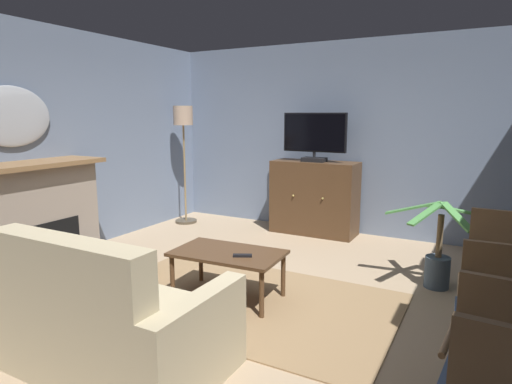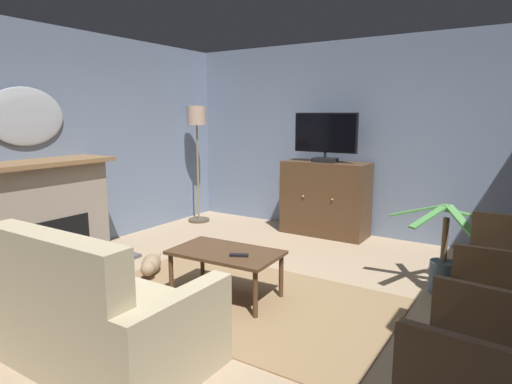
{
  "view_description": "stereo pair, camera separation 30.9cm",
  "coord_description": "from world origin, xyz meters",
  "px_view_note": "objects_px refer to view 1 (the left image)",
  "views": [
    {
      "loc": [
        1.93,
        -3.27,
        1.72
      ],
      "look_at": [
        -0.06,
        0.4,
        0.97
      ],
      "focal_mm": 30.47,
      "sensor_mm": 36.0,
      "label": 1
    },
    {
      "loc": [
        2.2,
        -3.12,
        1.72
      ],
      "look_at": [
        -0.06,
        0.4,
        0.97
      ],
      "focal_mm": 30.47,
      "sensor_mm": 36.0,
      "label": 2
    }
  ],
  "objects_px": {
    "cat": "(147,268)",
    "coffee_table": "(228,257)",
    "television": "(315,136)",
    "tv_remote": "(242,256)",
    "sofa_floral": "(109,323)",
    "floor_lamp": "(184,134)",
    "potted_plant_leafy_by_curtain": "(438,259)",
    "tv_cabinet": "(314,199)",
    "side_chair_tucked_against_wall": "(497,313)",
    "wall_mirror_oval": "(12,117)",
    "side_chair_nearest_door": "(497,269)",
    "fireplace": "(36,220)",
    "side_chair_beside_plant": "(500,377)"
  },
  "relations": [
    {
      "from": "fireplace",
      "to": "television",
      "type": "height_order",
      "value": "television"
    },
    {
      "from": "side_chair_nearest_door",
      "to": "television",
      "type": "bearing_deg",
      "value": 139.12
    },
    {
      "from": "tv_remote",
      "to": "side_chair_nearest_door",
      "type": "bearing_deg",
      "value": 168.86
    },
    {
      "from": "wall_mirror_oval",
      "to": "coffee_table",
      "type": "relative_size",
      "value": 0.87
    },
    {
      "from": "television",
      "to": "side_chair_tucked_against_wall",
      "type": "relative_size",
      "value": 1.02
    },
    {
      "from": "wall_mirror_oval",
      "to": "coffee_table",
      "type": "distance_m",
      "value": 2.83
    },
    {
      "from": "coffee_table",
      "to": "television",
      "type": "bearing_deg",
      "value": 92.84
    },
    {
      "from": "fireplace",
      "to": "coffee_table",
      "type": "height_order",
      "value": "fireplace"
    },
    {
      "from": "sofa_floral",
      "to": "side_chair_tucked_against_wall",
      "type": "relative_size",
      "value": 1.72
    },
    {
      "from": "fireplace",
      "to": "side_chair_beside_plant",
      "type": "relative_size",
      "value": 1.64
    },
    {
      "from": "floor_lamp",
      "to": "cat",
      "type": "bearing_deg",
      "value": -62.36
    },
    {
      "from": "fireplace",
      "to": "side_chair_nearest_door",
      "type": "distance_m",
      "value": 4.53
    },
    {
      "from": "television",
      "to": "cat",
      "type": "relative_size",
      "value": 1.51
    },
    {
      "from": "sofa_floral",
      "to": "side_chair_nearest_door",
      "type": "relative_size",
      "value": 1.62
    },
    {
      "from": "television",
      "to": "side_chair_nearest_door",
      "type": "height_order",
      "value": "television"
    },
    {
      "from": "tv_cabinet",
      "to": "side_chair_tucked_against_wall",
      "type": "distance_m",
      "value": 3.72
    },
    {
      "from": "side_chair_nearest_door",
      "to": "coffee_table",
      "type": "bearing_deg",
      "value": -167.27
    },
    {
      "from": "potted_plant_leafy_by_curtain",
      "to": "tv_cabinet",
      "type": "bearing_deg",
      "value": 143.7
    },
    {
      "from": "sofa_floral",
      "to": "floor_lamp",
      "type": "xyz_separation_m",
      "value": [
        -2.07,
        3.54,
        1.1
      ]
    },
    {
      "from": "potted_plant_leafy_by_curtain",
      "to": "wall_mirror_oval",
      "type": "bearing_deg",
      "value": -159.12
    },
    {
      "from": "cat",
      "to": "side_chair_nearest_door",
      "type": "bearing_deg",
      "value": 7.9
    },
    {
      "from": "wall_mirror_oval",
      "to": "side_chair_beside_plant",
      "type": "relative_size",
      "value": 0.97
    },
    {
      "from": "fireplace",
      "to": "side_chair_nearest_door",
      "type": "bearing_deg",
      "value": 11.11
    },
    {
      "from": "potted_plant_leafy_by_curtain",
      "to": "side_chair_beside_plant",
      "type": "bearing_deg",
      "value": -77.93
    },
    {
      "from": "television",
      "to": "tv_remote",
      "type": "xyz_separation_m",
      "value": [
        0.32,
        -2.57,
        -0.95
      ]
    },
    {
      "from": "tv_remote",
      "to": "tv_cabinet",
      "type": "bearing_deg",
      "value": -109.82
    },
    {
      "from": "fireplace",
      "to": "tv_remote",
      "type": "xyz_separation_m",
      "value": [
        2.44,
        0.31,
        -0.11
      ]
    },
    {
      "from": "tv_remote",
      "to": "side_chair_nearest_door",
      "type": "height_order",
      "value": "side_chair_nearest_door"
    },
    {
      "from": "side_chair_tucked_against_wall",
      "to": "tv_remote",
      "type": "bearing_deg",
      "value": 172.02
    },
    {
      "from": "side_chair_tucked_against_wall",
      "to": "coffee_table",
      "type": "bearing_deg",
      "value": 171.11
    },
    {
      "from": "tv_cabinet",
      "to": "side_chair_tucked_against_wall",
      "type": "xyz_separation_m",
      "value": [
        2.32,
        -2.91,
        -0.01
      ]
    },
    {
      "from": "cat",
      "to": "potted_plant_leafy_by_curtain",
      "type": "bearing_deg",
      "value": 23.14
    },
    {
      "from": "wall_mirror_oval",
      "to": "tv_remote",
      "type": "bearing_deg",
      "value": 6.64
    },
    {
      "from": "tv_cabinet",
      "to": "tv_remote",
      "type": "height_order",
      "value": "tv_cabinet"
    },
    {
      "from": "wall_mirror_oval",
      "to": "television",
      "type": "distance_m",
      "value": 3.74
    },
    {
      "from": "sofa_floral",
      "to": "floor_lamp",
      "type": "distance_m",
      "value": 4.25
    },
    {
      "from": "television",
      "to": "side_chair_tucked_against_wall",
      "type": "bearing_deg",
      "value": -50.89
    },
    {
      "from": "television",
      "to": "potted_plant_leafy_by_curtain",
      "type": "xyz_separation_m",
      "value": [
        1.83,
        -1.29,
        -1.13
      ]
    },
    {
      "from": "coffee_table",
      "to": "side_chair_tucked_against_wall",
      "type": "relative_size",
      "value": 1.16
    },
    {
      "from": "fireplace",
      "to": "side_chair_nearest_door",
      "type": "xyz_separation_m",
      "value": [
        4.44,
        0.87,
        -0.07
      ]
    },
    {
      "from": "potted_plant_leafy_by_curtain",
      "to": "floor_lamp",
      "type": "distance_m",
      "value": 4.15
    },
    {
      "from": "fireplace",
      "to": "side_chair_beside_plant",
      "type": "bearing_deg",
      "value": -9.66
    },
    {
      "from": "side_chair_tucked_against_wall",
      "to": "cat",
      "type": "relative_size",
      "value": 1.47
    },
    {
      "from": "coffee_table",
      "to": "cat",
      "type": "distance_m",
      "value": 1.1
    },
    {
      "from": "wall_mirror_oval",
      "to": "tv_cabinet",
      "type": "xyz_separation_m",
      "value": [
        2.36,
        2.94,
        -1.19
      ]
    },
    {
      "from": "potted_plant_leafy_by_curtain",
      "to": "television",
      "type": "bearing_deg",
      "value": 144.8
    },
    {
      "from": "tv_cabinet",
      "to": "floor_lamp",
      "type": "distance_m",
      "value": 2.28
    },
    {
      "from": "cat",
      "to": "coffee_table",
      "type": "bearing_deg",
      "value": -2.49
    },
    {
      "from": "television",
      "to": "tv_remote",
      "type": "relative_size",
      "value": 5.43
    },
    {
      "from": "side_chair_tucked_against_wall",
      "to": "sofa_floral",
      "type": "bearing_deg",
      "value": -156.06
    }
  ]
}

